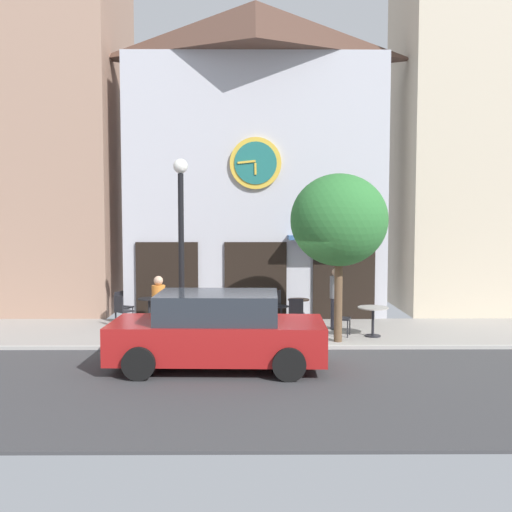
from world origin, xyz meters
name	(u,v)px	position (x,y,z in m)	size (l,w,h in m)	color
ground_plane	(278,360)	(0.00, -0.93, -0.02)	(25.33, 9.90, 0.13)	gray
clock_building	(255,154)	(-0.46, 5.19, 5.01)	(7.89, 3.67, 9.71)	#B2B2BC
neighbor_building_left	(30,133)	(-7.97, 6.45, 5.82)	(6.08, 4.89, 11.64)	#9E7A66
neighbor_building_right	(490,69)	(7.17, 6.01, 7.82)	(5.79, 4.01, 15.64)	beige
street_lamp	(181,249)	(-2.32, 1.04, 2.28)	(0.36, 0.36, 4.48)	black
street_tree	(339,221)	(1.54, 0.83, 2.98)	(2.37, 2.13, 4.11)	brown
cafe_table_center_left	(149,307)	(-3.49, 3.15, 0.50)	(0.63, 0.63, 0.74)	black
cafe_table_near_door	(228,314)	(-1.20, 1.95, 0.49)	(0.63, 0.63, 0.73)	black
cafe_table_near_curb	(299,308)	(0.74, 2.93, 0.49)	(0.61, 0.61, 0.75)	black
cafe_table_center	(373,315)	(2.53, 1.43, 0.56)	(0.78, 0.78, 0.76)	black
cafe_chair_right_end	(339,315)	(1.67, 1.53, 0.53)	(0.51, 0.51, 0.90)	black
cafe_chair_corner	(122,304)	(-4.33, 3.40, 0.53)	(0.52, 0.52, 0.90)	black
cafe_chair_left_end	(122,309)	(-4.17, 2.65, 0.53)	(0.56, 0.56, 0.90)	black
cafe_chair_outer	(168,309)	(-2.88, 2.63, 0.53)	(0.56, 0.56, 0.90)	black
cafe_chair_curbside	(199,315)	(-1.94, 1.63, 0.53)	(0.55, 0.55, 0.90)	black
cafe_chair_by_entrance	(279,303)	(0.21, 3.56, 0.53)	(0.57, 0.57, 0.90)	black
cafe_chair_near_tree	(296,312)	(0.61, 2.06, 0.53)	(0.45, 0.45, 0.90)	black
pedestrian_orange	(159,310)	(-2.79, 0.41, 0.86)	(0.45, 0.45, 1.67)	#2D2D38
pedestrian_grey	(336,298)	(1.70, 2.38, 0.86)	(0.41, 0.41, 1.67)	#2D2D38
parked_car_red	(218,331)	(-1.27, -1.66, 0.76)	(4.35, 2.11, 1.55)	maroon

